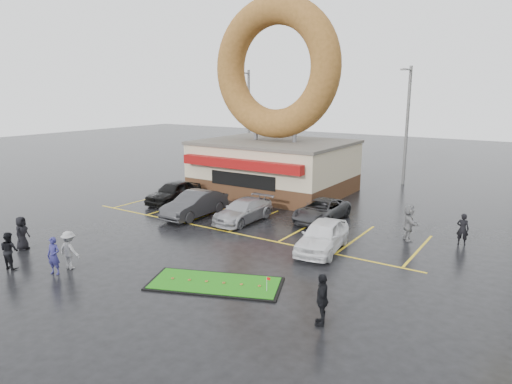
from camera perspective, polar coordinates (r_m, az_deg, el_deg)
The scene contains 18 objects.
ground at distance 21.35m, azimuth -9.04°, elevation -7.23°, with size 120.00×120.00×0.00m, color black.
donut_shop at distance 32.46m, azimuth 2.33°, elevation 7.75°, with size 10.20×8.70×13.50m.
streetlight_left at distance 42.04m, azimuth -0.98°, elevation 9.28°, with size 0.40×2.21×9.00m.
streetlight_mid at distance 37.02m, azimuth 18.34°, elevation 8.21°, with size 0.40×2.21×9.00m.
car_black at distance 30.14m, azimuth -10.24°, elevation -0.02°, with size 1.70×4.22×1.44m, color black.
car_dgrey at distance 26.65m, azimuth -7.66°, elevation -1.54°, with size 1.56×4.48×1.47m, color #303033.
car_silver at distance 25.51m, azimuth -1.61°, elevation -2.34°, with size 1.73×4.26×1.24m, color #A0A0A5.
car_grey at distance 25.91m, azimuth 8.18°, elevation -2.27°, with size 1.99×4.32×1.20m, color #313134.
car_white at distance 21.08m, azimuth 8.32°, elevation -5.44°, with size 1.67×4.14×1.41m, color white.
person_blue at distance 19.96m, azimuth -23.96°, elevation -7.30°, with size 0.55×0.36×1.52m, color navy.
person_blackjkt at distance 21.36m, azimuth -28.46°, elevation -6.44°, with size 0.75×0.59×1.55m, color black.
person_hoodie at distance 20.30m, azimuth -22.29°, elevation -6.72°, with size 1.03×0.59×1.59m, color gray.
person_bystander at distance 23.58m, azimuth -27.23°, elevation -4.59°, with size 0.77×0.50×1.57m, color black.
person_cameraman at distance 14.66m, azimuth 8.26°, elevation -13.14°, with size 0.99×0.41×1.69m, color black.
person_walker_near at distance 23.49m, azimuth 18.56°, elevation -3.61°, with size 1.66×0.53×1.79m, color gray.
person_walker_far at distance 23.79m, azimuth 24.42°, elevation -4.23°, with size 0.56×0.36×1.52m, color black.
dumpster at distance 36.46m, azimuth -5.70°, elevation 2.18°, with size 1.80×1.20×1.30m, color #183F23.
putting_green at distance 17.65m, azimuth -5.13°, elevation -11.31°, with size 5.46×3.86×0.63m.
Camera 1 is at (13.70, -14.73, 7.16)m, focal length 32.00 mm.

